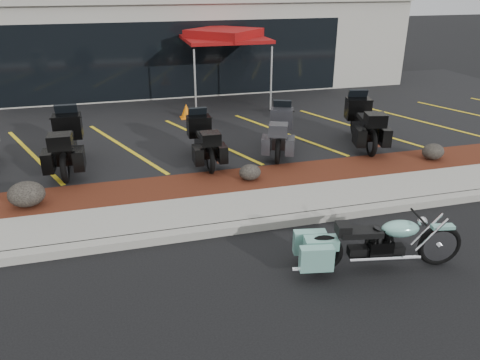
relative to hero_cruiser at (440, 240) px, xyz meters
name	(u,v)px	position (x,y,z in m)	size (l,w,h in m)	color
ground	(278,254)	(-2.29, 0.96, -0.46)	(90.00, 90.00, 0.00)	black
curb	(261,224)	(-2.29, 1.86, -0.38)	(24.00, 0.25, 0.15)	gray
sidewalk	(250,207)	(-2.29, 2.56, -0.38)	(24.00, 1.20, 0.15)	gray
mulch_bed	(234,183)	(-2.29, 3.76, -0.38)	(24.00, 1.20, 0.16)	#3A170D
upper_lot	(192,117)	(-2.29, 9.16, -0.38)	(26.00, 9.60, 0.15)	black
dealership_building	(164,33)	(-2.29, 15.43, 1.55)	(18.00, 8.16, 4.00)	#A9A498
boulder_left	(26,194)	(-6.40, 3.58, -0.05)	(0.68, 0.57, 0.48)	black
boulder_mid	(250,172)	(-1.97, 3.67, -0.13)	(0.48, 0.40, 0.34)	black
boulder_right	(433,152)	(2.59, 3.71, -0.11)	(0.54, 0.45, 0.38)	black
hero_cruiser	(440,240)	(0.00, 0.00, 0.00)	(2.58, 0.66, 0.91)	#79BCAE
touring_black_front	(69,131)	(-5.73, 6.18, 0.35)	(2.24, 0.85, 1.30)	black
touring_black_mid	(198,130)	(-2.70, 5.70, 0.27)	(1.96, 0.75, 1.14)	black
touring_grey	(282,122)	(-0.50, 5.76, 0.28)	(2.01, 0.77, 1.17)	#2A2B2F
touring_black_rear	(356,113)	(1.67, 5.86, 0.34)	(2.22, 0.85, 1.29)	black
traffic_cone	(186,111)	(-2.50, 8.84, -0.08)	(0.36, 0.36, 0.45)	orange
popup_canopy	(224,36)	(-0.91, 10.32, 1.93)	(3.12, 3.12, 2.47)	silver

